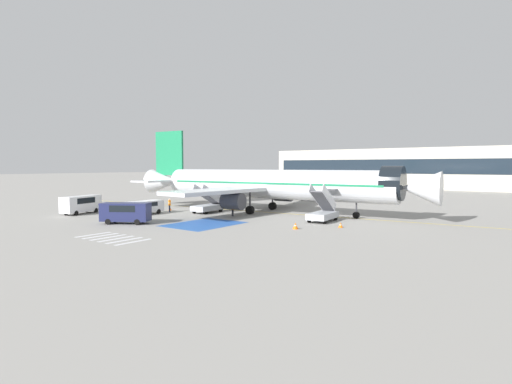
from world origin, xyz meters
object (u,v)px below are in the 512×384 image
Objects in this scene: traffic_cone_1 at (341,225)px; boarding_stairs_forward at (323,212)px; ground_crew_0 at (233,209)px; traffic_cone_0 at (170,209)px; terminal_building at (435,168)px; service_van_0 at (126,211)px; traffic_cone_2 at (295,226)px; fuel_tanker at (308,191)px; airliner at (268,184)px; service_van_2 at (81,203)px; ground_crew_1 at (170,204)px; boarding_stairs_aft at (208,205)px; service_van_1 at (144,206)px.

boarding_stairs_forward is at bearing 139.88° from traffic_cone_1.
traffic_cone_0 is at bearing -170.19° from ground_crew_0.
terminal_building is (18.04, 79.45, 5.36)m from traffic_cone_0.
service_van_0 reaches higher than traffic_cone_2.
traffic_cone_1 is at bearing -143.97° from fuel_tanker.
traffic_cone_2 is (16.97, 7.91, -1.04)m from service_van_0.
boarding_stairs_forward is (10.15, -3.61, -2.83)m from airliner.
service_van_2 is 11.49m from ground_crew_1.
terminal_building reaches higher than ground_crew_0.
ground_crew_1 is at bearing -162.20° from ground_crew_0.
traffic_cone_0 is (-6.28, -1.20, -0.73)m from boarding_stairs_aft.
traffic_cone_1 is (24.93, 1.11, -0.82)m from ground_crew_1.
fuel_tanker is 5.14× the size of ground_crew_1.
fuel_tanker is 18.80× the size of traffic_cone_0.
traffic_cone_2 is at bearing -132.03° from traffic_cone_1.
service_van_2 is 20.45m from ground_crew_0.
service_van_0 is (-6.52, -18.12, -2.51)m from airliner.
fuel_tanker is at bearing 74.06° from traffic_cone_0.
boarding_stairs_forward reaches higher than ground_crew_0.
ground_crew_0 is (3.86, -26.33, -0.66)m from fuel_tanker.
traffic_cone_2 is (29.50, 5.90, -1.08)m from service_van_2.
traffic_cone_0 is (-7.59, -26.59, -1.37)m from fuel_tanker.
terminal_building is at bearing 95.98° from traffic_cone_1.
terminal_building is (10.45, 52.87, 3.99)m from fuel_tanker.
boarding_stairs_aft is 8.33m from service_van_1.
boarding_stairs_forward is 0.99× the size of service_van_0.
service_van_1 reaches higher than traffic_cone_0.
traffic_cone_1 is (32.76, 9.52, -1.14)m from service_van_2.
airliner is 8.71m from boarding_stairs_aft.
boarding_stairs_aft is at bearing -153.72° from service_van_2.
service_van_2 reaches higher than ground_crew_1.
traffic_cone_1 is 0.01× the size of terminal_building.
service_van_2 is at bearing -130.73° from service_van_0.
traffic_cone_1 is (13.71, -6.60, -3.61)m from airliner.
service_van_1 is (-11.66, -11.60, -2.79)m from airliner.
fuel_tanker is 38.96m from service_van_2.
service_van_2 is 30.10m from traffic_cone_2.
ground_crew_0 is 3.30× the size of traffic_cone_0.
ground_crew_0 is (5.17, -0.94, -0.02)m from boarding_stairs_aft.
airliner is 14.64m from traffic_cone_0.
airliner is 25.08m from service_van_2.
ground_crew_1 is 21.83m from traffic_cone_2.
airliner is at bearing 154.28° from traffic_cone_1.
boarding_stairs_aft is 0.92× the size of service_van_2.
airliner is 15.64m from traffic_cone_1.
traffic_cone_2 is at bearing -165.92° from ground_crew_1.
service_van_2 is at bearing -162.09° from boarding_stairs_forward.
fuel_tanker is 27.68m from traffic_cone_0.
ground_crew_0 is 10.12m from ground_crew_1.
service_van_0 is at bearing -62.38° from traffic_cone_0.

